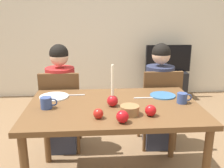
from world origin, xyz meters
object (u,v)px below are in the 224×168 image
object	(u,v)px
chair_right	(159,104)
bowl_walnuts	(130,110)
tv	(168,58)
candle_centerpiece	(113,98)
plate_left	(54,97)
mug_left	(47,103)
apple_by_left_plate	(98,114)
apple_by_right_mug	(151,110)
tv_stand	(167,84)
apple_near_candle	(122,117)
chair_left	(62,107)
mug_right	(182,98)
plate_right	(163,95)
person_left_child	(62,101)
dining_table	(114,114)
person_right_child	(159,98)

from	to	relation	value
chair_right	bowl_walnuts	distance (m)	0.97
tv	candle_centerpiece	bearing A→B (deg)	-116.22
tv	plate_left	bearing A→B (deg)	-128.50
chair_right	mug_left	bearing A→B (deg)	-149.06
apple_by_left_plate	bowl_walnuts	bearing A→B (deg)	12.74
apple_by_right_mug	tv_stand	bearing A→B (deg)	70.82
apple_near_candle	apple_by_left_plate	distance (m)	0.18
chair_left	bowl_walnuts	size ratio (longest dim) A/B	6.38
mug_right	plate_right	bearing A→B (deg)	120.90
candle_centerpiece	apple_near_candle	world-z (taller)	candle_centerpiece
tv	plate_left	xyz separation A→B (m)	(-1.65, -2.07, 0.05)
person_left_child	plate_right	xyz separation A→B (m)	(0.97, -0.45, 0.19)
dining_table	tv_stand	size ratio (longest dim) A/B	2.19
dining_table	plate_right	distance (m)	0.50
candle_centerpiece	plate_right	world-z (taller)	candle_centerpiece
mug_right	apple_by_right_mug	xyz separation A→B (m)	(-0.32, -0.25, -0.00)
plate_right	bowl_walnuts	xyz separation A→B (m)	(-0.36, -0.40, 0.03)
chair_right	mug_left	distance (m)	1.29
chair_left	candle_centerpiece	bearing A→B (deg)	-52.11
mug_left	apple_near_candle	bearing A→B (deg)	-28.67
plate_right	plate_left	bearing A→B (deg)	177.70
plate_left	mug_left	xyz separation A→B (m)	(-0.02, -0.27, 0.04)
tv	apple_by_right_mug	size ratio (longest dim) A/B	9.48
apple_near_candle	person_right_child	bearing A→B (deg)	62.34
mug_right	plate_left	bearing A→B (deg)	168.14
tv_stand	mug_left	xyz separation A→B (m)	(-1.66, -2.34, 0.56)
mug_left	apple_by_left_plate	size ratio (longest dim) A/B	1.81
apple_near_candle	chair_right	bearing A→B (deg)	61.55
person_right_child	candle_centerpiece	xyz separation A→B (m)	(-0.56, -0.67, 0.25)
dining_table	chair_left	distance (m)	0.81
mug_right	bowl_walnuts	distance (m)	0.52
apple_near_candle	person_left_child	bearing A→B (deg)	118.62
chair_left	plate_right	size ratio (longest dim) A/B	3.95
dining_table	mug_left	size ratio (longest dim) A/B	10.58
chair_right	plate_right	distance (m)	0.49
candle_centerpiece	tv_stand	bearing A→B (deg)	63.78
mug_right	apple_by_right_mug	world-z (taller)	mug_right
dining_table	tv	xyz separation A→B (m)	(1.13, 2.30, 0.04)
tv_stand	apple_by_right_mug	bearing A→B (deg)	-109.18
tv_stand	mug_left	distance (m)	2.92
plate_right	person_left_child	bearing A→B (deg)	154.97
person_right_child	chair_left	bearing A→B (deg)	-178.24
person_right_child	tv	world-z (taller)	person_right_child
apple_by_left_plate	tv	bearing A→B (deg)	63.73
plate_left	bowl_walnuts	bearing A→B (deg)	-35.57
mug_left	bowl_walnuts	bearing A→B (deg)	-15.26
mug_left	apple_by_left_plate	xyz separation A→B (m)	(0.40, -0.22, -0.01)
tv	tv_stand	bearing A→B (deg)	-90.00
chair_right	person_left_child	distance (m)	1.06
person_right_child	mug_left	distance (m)	1.29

